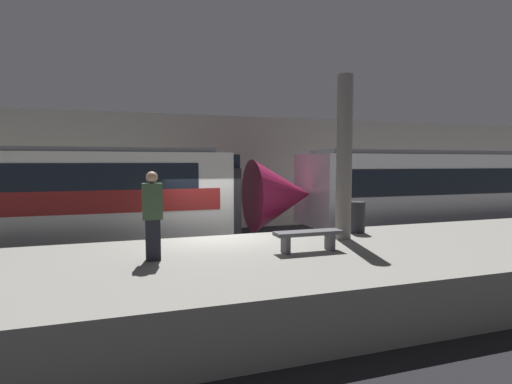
% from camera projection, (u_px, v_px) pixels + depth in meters
% --- Properties ---
extents(ground_plane, '(120.00, 120.00, 0.00)m').
position_uv_depth(ground_plane, '(218.00, 274.00, 10.61)').
color(ground_plane, black).
extents(platform, '(40.00, 5.07, 1.05)m').
position_uv_depth(platform, '(245.00, 282.00, 8.17)').
color(platform, gray).
rests_on(platform, ground).
extents(station_rear_barrier, '(50.00, 0.15, 5.00)m').
position_uv_depth(station_rear_barrier, '(181.00, 173.00, 17.10)').
color(station_rear_barrier, '#9E998E').
rests_on(station_rear_barrier, ground).
extents(support_pillar_near, '(0.39, 0.39, 4.07)m').
position_uv_depth(support_pillar_near, '(344.00, 158.00, 9.90)').
color(support_pillar_near, slate).
rests_on(support_pillar_near, platform).
extents(train_modern, '(22.71, 2.89, 3.42)m').
position_uv_depth(train_modern, '(508.00, 190.00, 17.28)').
color(train_modern, black).
rests_on(train_modern, ground).
extents(person_waiting, '(0.38, 0.24, 1.75)m').
position_uv_depth(person_waiting, '(153.00, 213.00, 7.78)').
color(person_waiting, black).
rests_on(person_waiting, platform).
extents(platform_bench, '(1.50, 0.40, 0.45)m').
position_uv_depth(platform_bench, '(308.00, 236.00, 8.58)').
color(platform_bench, '#4C4C51').
rests_on(platform_bench, platform).
extents(trash_bin, '(0.44, 0.44, 0.85)m').
position_uv_depth(trash_bin, '(357.00, 217.00, 10.89)').
color(trash_bin, '#232328').
rests_on(trash_bin, platform).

